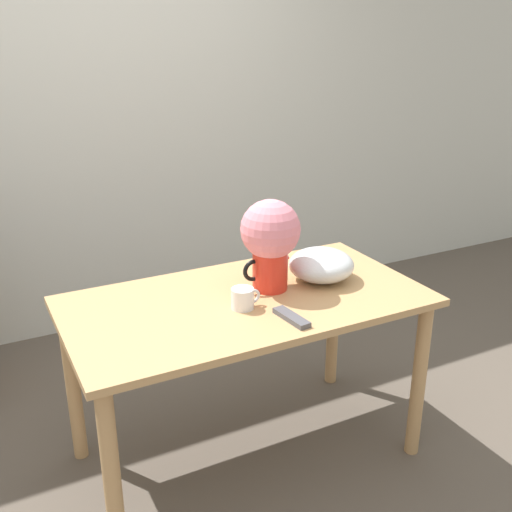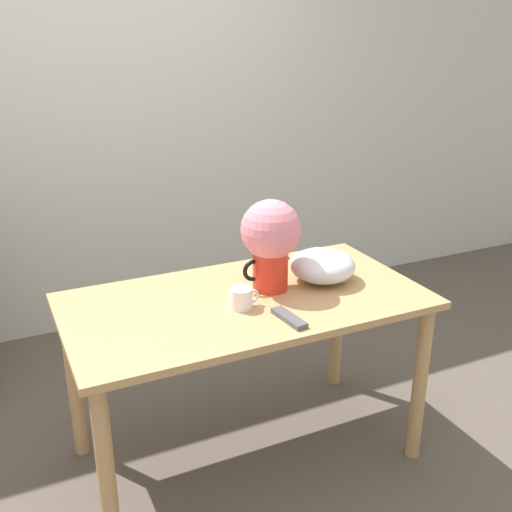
# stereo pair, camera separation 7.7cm
# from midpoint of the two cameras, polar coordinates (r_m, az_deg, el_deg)

# --- Properties ---
(ground_plane) EXTENTS (12.00, 12.00, 0.00)m
(ground_plane) POSITION_cam_midpoint_polar(r_m,az_deg,el_deg) (2.69, -3.93, -20.08)
(ground_plane) COLOR brown
(wall_back) EXTENTS (8.00, 0.05, 2.60)m
(wall_back) POSITION_cam_midpoint_polar(r_m,az_deg,el_deg) (3.63, -14.14, 12.92)
(wall_back) COLOR silver
(wall_back) RESTS_ON ground_plane
(table) EXTENTS (1.43, 0.76, 0.76)m
(table) POSITION_cam_midpoint_polar(r_m,az_deg,el_deg) (2.44, -0.08, -6.28)
(table) COLOR tan
(table) RESTS_ON ground_plane
(flower_vase) EXTENTS (0.24, 0.24, 0.38)m
(flower_vase) POSITION_cam_midpoint_polar(r_m,az_deg,el_deg) (2.40, 2.31, 1.67)
(flower_vase) COLOR red
(flower_vase) RESTS_ON table
(coffee_mug) EXTENTS (0.12, 0.09, 0.08)m
(coffee_mug) POSITION_cam_midpoint_polar(r_m,az_deg,el_deg) (2.29, -0.39, -4.04)
(coffee_mug) COLOR white
(coffee_mug) RESTS_ON table
(white_bowl) EXTENTS (0.28, 0.28, 0.13)m
(white_bowl) POSITION_cam_midpoint_polar(r_m,az_deg,el_deg) (2.55, 7.21, -0.92)
(white_bowl) COLOR silver
(white_bowl) RESTS_ON table
(remote_control) EXTENTS (0.07, 0.18, 0.02)m
(remote_control) POSITION_cam_midpoint_polar(r_m,az_deg,el_deg) (2.22, 4.17, -5.92)
(remote_control) COLOR #4C4C51
(remote_control) RESTS_ON table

